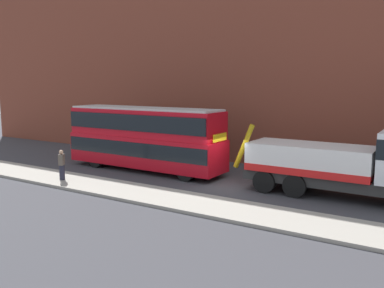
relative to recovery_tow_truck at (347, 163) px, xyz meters
name	(u,v)px	position (x,y,z in m)	size (l,w,h in m)	color
ground_plane	(231,185)	(-5.96, -0.54, -1.76)	(120.00, 120.00, 0.00)	#38383D
near_kerb	(191,202)	(-5.96, -4.74, -1.68)	(60.00, 2.80, 0.15)	gray
building_facade	(277,45)	(-5.96, 6.01, 6.31)	(60.00, 1.50, 16.00)	brown
recovery_tow_truck	(347,163)	(0.00, 0.00, 0.00)	(10.16, 2.76, 3.67)	#2D2D2D
double_decker_bus	(144,136)	(-12.43, 0.01, 0.47)	(11.08, 2.69, 4.06)	#B70C19
pedestrian_onlooker	(62,165)	(-14.38, -5.03, -0.77)	(0.43, 0.48, 1.71)	#232333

